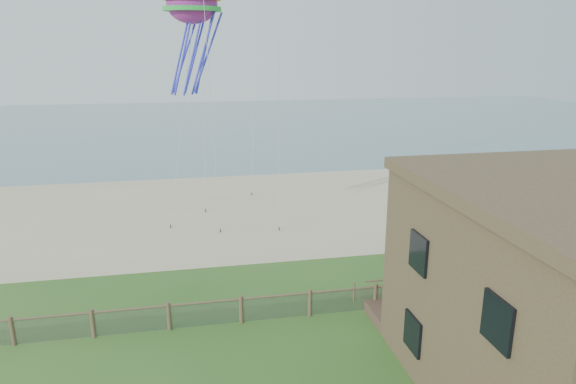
% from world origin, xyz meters
% --- Properties ---
extents(sand_beach, '(72.00, 20.00, 0.02)m').
position_xyz_m(sand_beach, '(0.00, 22.00, 0.00)').
color(sand_beach, tan).
rests_on(sand_beach, ground).
extents(ocean, '(160.00, 68.00, 0.02)m').
position_xyz_m(ocean, '(0.00, 66.00, 0.00)').
color(ocean, slate).
rests_on(ocean, ground).
extents(chainlink_fence, '(36.20, 0.20, 1.25)m').
position_xyz_m(chainlink_fence, '(0.00, 6.00, 0.55)').
color(chainlink_fence, '#4B402A').
rests_on(chainlink_fence, ground).
extents(motel_deck, '(15.00, 2.00, 0.50)m').
position_xyz_m(motel_deck, '(13.00, 5.00, 0.25)').
color(motel_deck, brown).
rests_on(motel_deck, ground).
extents(picnic_table, '(2.27, 2.05, 0.78)m').
position_xyz_m(picnic_table, '(7.12, 2.43, 0.39)').
color(picnic_table, brown).
rests_on(picnic_table, ground).
extents(octopus_kite, '(3.30, 2.48, 6.41)m').
position_xyz_m(octopus_kite, '(-1.27, 15.80, 11.94)').
color(octopus_kite, '#FF283F').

